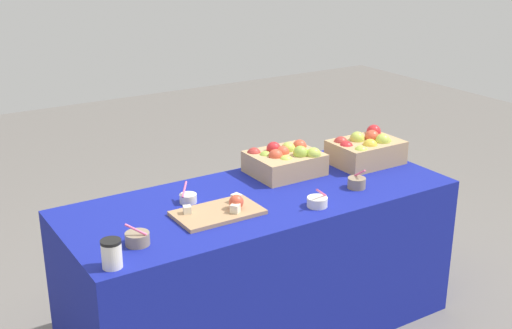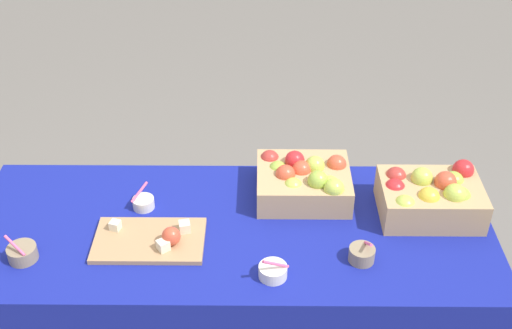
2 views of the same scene
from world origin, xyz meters
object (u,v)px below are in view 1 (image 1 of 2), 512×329
Objects in this scene: sample_bowl_extra at (357,183)px; coffee_cup at (112,254)px; sample_bowl_far at (317,202)px; sample_bowl_near at (137,239)px; apple_crate_left at (366,149)px; sample_bowl_mid at (188,198)px; cutting_board_front at (221,211)px; apple_crate_middle at (285,160)px.

sample_bowl_extra is 1.31m from coffee_cup.
coffee_cup is at bearing -177.18° from sample_bowl_far.
apple_crate_left is at bearing 10.20° from sample_bowl_near.
sample_bowl_extra reaches higher than sample_bowl_mid.
sample_bowl_near is at bearing -179.87° from sample_bowl_extra.
coffee_cup is (-0.59, -0.21, 0.04)m from cutting_board_front.
sample_bowl_near is 0.46m from sample_bowl_mid.
sample_bowl_far reaches higher than sample_bowl_extra.
apple_crate_left reaches higher than sample_bowl_mid.
apple_crate_middle is 0.46m from sample_bowl_far.
apple_crate_middle is at bearing 167.21° from apple_crate_left.
sample_bowl_near is at bearing -142.75° from sample_bowl_mid.
sample_bowl_far is at bearing -165.20° from sample_bowl_extra.
sample_bowl_far is (0.42, -0.16, 0.01)m from cutting_board_front.
apple_crate_middle is 0.91× the size of cutting_board_front.
apple_crate_left is at bearing -12.79° from apple_crate_middle.
sample_bowl_extra is (0.78, -0.28, 0.00)m from sample_bowl_mid.
sample_bowl_far is 1.01m from coffee_cup.
apple_crate_left is 0.95× the size of cutting_board_front.
apple_crate_middle is 0.40m from sample_bowl_extra.
sample_bowl_near is 0.20m from coffee_cup.
apple_crate_middle is at bearing 74.48° from sample_bowl_far.
sample_bowl_near is (-0.97, -0.36, -0.04)m from apple_crate_middle.
sample_bowl_near is 0.85m from sample_bowl_far.
sample_bowl_mid is 0.66m from coffee_cup.
sample_bowl_far is (-0.58, -0.33, -0.06)m from apple_crate_left.
sample_bowl_far is (0.48, -0.36, 0.00)m from sample_bowl_mid.
cutting_board_front is at bearing 10.91° from sample_bowl_near.
sample_bowl_mid is (-0.60, -0.08, -0.05)m from apple_crate_middle.
sample_bowl_mid is (0.37, 0.28, -0.00)m from sample_bowl_near.
sample_bowl_far is at bearing -5.19° from sample_bowl_near.
apple_crate_middle reaches higher than sample_bowl_extra.
sample_bowl_far is at bearing -150.03° from apple_crate_left.
cutting_board_front is 0.44m from sample_bowl_near.
coffee_cup is at bearing -142.11° from sample_bowl_mid.
sample_bowl_extra is 0.89× the size of coffee_cup.
apple_crate_left reaches higher than sample_bowl_extra.
sample_bowl_far reaches higher than sample_bowl_near.
sample_bowl_mid is at bearing 143.31° from sample_bowl_far.
apple_crate_left reaches higher than sample_bowl_near.
cutting_board_front is at bearing -152.74° from apple_crate_middle.
cutting_board_front is 0.45m from sample_bowl_far.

